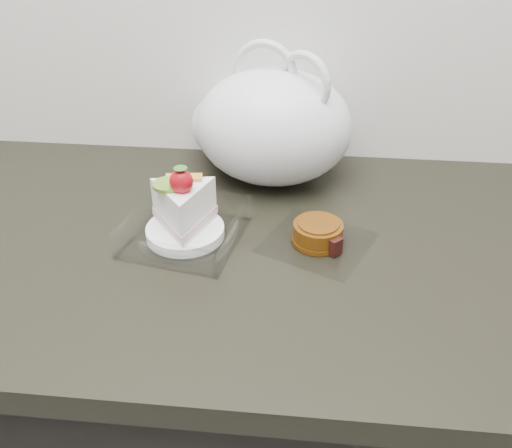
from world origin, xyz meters
TOP-DOWN VIEW (x-y plane):
  - counter at (0.00, 1.69)m, footprint 2.04×0.64m
  - cake_tray at (-0.03, 1.69)m, footprint 0.19×0.19m
  - mooncake_wrap at (0.17, 1.70)m, footprint 0.20×0.19m
  - plastic_bag at (0.07, 1.90)m, footprint 0.34×0.30m

SIDE VIEW (x-z plane):
  - counter at x=0.00m, z-range 0.00..0.90m
  - mooncake_wrap at x=0.17m, z-range 0.90..0.93m
  - cake_tray at x=-0.03m, z-range 0.87..1.00m
  - plastic_bag at x=0.07m, z-range 0.87..1.13m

